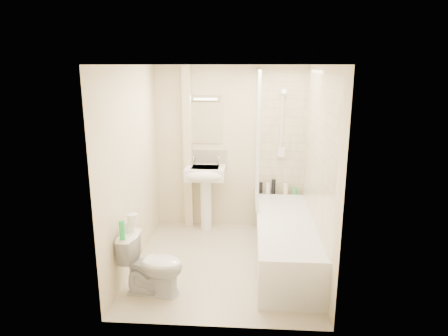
{
  "coord_description": "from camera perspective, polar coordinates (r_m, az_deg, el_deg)",
  "views": [
    {
      "loc": [
        0.3,
        -4.51,
        2.4
      ],
      "look_at": [
        -0.02,
        0.2,
        1.18
      ],
      "focal_mm": 32.0,
      "sensor_mm": 36.0,
      "label": 1
    }
  ],
  "objects": [
    {
      "name": "bottle_green",
      "position": [
        5.99,
        10.08,
        -3.22
      ],
      "size": [
        0.06,
        0.06,
        0.1
      ],
      "primitive_type": "cylinder",
      "color": "green",
      "rests_on": "bathtub"
    },
    {
      "name": "toilet_roll_upper",
      "position": [
        4.38,
        -12.89,
        -7.09
      ],
      "size": [
        0.11,
        0.11,
        0.1
      ],
      "primitive_type": "cylinder",
      "color": "white",
      "rests_on": "toilet_roll_lower"
    },
    {
      "name": "green_bottle",
      "position": [
        4.23,
        -14.36,
        -8.59
      ],
      "size": [
        0.06,
        0.06,
        0.2
      ],
      "primitive_type": "cylinder",
      "color": "#29C656",
      "rests_on": "toilet"
    },
    {
      "name": "ceiling",
      "position": [
        4.52,
        0.06,
        14.52
      ],
      "size": [
        2.2,
        2.5,
        0.02
      ],
      "primitive_type": "cube",
      "color": "white",
      "rests_on": "wall_back"
    },
    {
      "name": "strip_light",
      "position": [
        5.78,
        -2.61,
        10.03
      ],
      "size": [
        0.42,
        0.07,
        0.07
      ],
      "primitive_type": "cube",
      "color": "silver",
      "rests_on": "wall_back"
    },
    {
      "name": "bottle_black_a",
      "position": [
        5.94,
        5.28,
        -2.84
      ],
      "size": [
        0.06,
        0.06,
        0.17
      ],
      "primitive_type": "cylinder",
      "color": "black",
      "rests_on": "bathtub"
    },
    {
      "name": "toilet_roll_lower",
      "position": [
        4.43,
        -13.43,
        -8.23
      ],
      "size": [
        0.11,
        0.11,
        0.09
      ],
      "primitive_type": "cylinder",
      "color": "white",
      "rests_on": "toilet"
    },
    {
      "name": "bottle_black_b",
      "position": [
        5.94,
        7.08,
        -2.64
      ],
      "size": [
        0.06,
        0.06,
        0.22
      ],
      "primitive_type": "cylinder",
      "color": "black",
      "rests_on": "bathtub"
    },
    {
      "name": "bottle_white_b",
      "position": [
        5.97,
        8.93,
        -3.05
      ],
      "size": [
        0.05,
        0.05,
        0.13
      ],
      "primitive_type": "cylinder",
      "color": "silver",
      "rests_on": "bathtub"
    },
    {
      "name": "pipe_boxing",
      "position": [
        5.9,
        -5.19,
        2.72
      ],
      "size": [
        0.12,
        0.12,
        2.4
      ],
      "primitive_type": "cube",
      "color": "beige",
      "rests_on": "ground"
    },
    {
      "name": "shower_fixture",
      "position": [
        5.79,
        8.31,
        5.87
      ],
      "size": [
        0.1,
        0.16,
        0.99
      ],
      "color": "white",
      "rests_on": "wall_back"
    },
    {
      "name": "tile_right",
      "position": [
        4.76,
        13.32,
        2.3
      ],
      "size": [
        0.01,
        2.1,
        1.75
      ],
      "primitive_type": "cube",
      "color": "beige",
      "rests_on": "wall_right"
    },
    {
      "name": "wall_left",
      "position": [
        4.88,
        -12.96,
        -0.1
      ],
      "size": [
        0.02,
        2.5,
        2.4
      ],
      "primitive_type": "cube",
      "color": "beige",
      "rests_on": "ground"
    },
    {
      "name": "mirror",
      "position": [
        5.85,
        -2.54,
        6.43
      ],
      "size": [
        0.46,
        0.01,
        0.6
      ],
      "primitive_type": "cube",
      "color": "white",
      "rests_on": "wall_back"
    },
    {
      "name": "bottle_white_a",
      "position": [
        5.95,
        6.29,
        -2.9
      ],
      "size": [
        0.06,
        0.06,
        0.16
      ],
      "primitive_type": "cylinder",
      "color": "white",
      "rests_on": "bathtub"
    },
    {
      "name": "floor",
      "position": [
        5.12,
        0.05,
        -13.44
      ],
      "size": [
        2.5,
        2.5,
        0.0
      ],
      "primitive_type": "plane",
      "color": "beige",
      "rests_on": "ground"
    },
    {
      "name": "splashback",
      "position": [
        5.95,
        -2.48,
        1.18
      ],
      "size": [
        0.6,
        0.02,
        0.3
      ],
      "primitive_type": "cube",
      "color": "beige",
      "rests_on": "wall_back"
    },
    {
      "name": "wall_right",
      "position": [
        4.74,
        13.45,
        -0.56
      ],
      "size": [
        0.02,
        2.5,
        2.4
      ],
      "primitive_type": "cube",
      "color": "beige",
      "rests_on": "ground"
    },
    {
      "name": "toilet",
      "position": [
        4.45,
        -10.15,
        -13.38
      ],
      "size": [
        0.53,
        0.74,
        0.67
      ],
      "primitive_type": "imported",
      "rotation": [
        0.0,
        0.0,
        1.45
      ],
      "color": "white",
      "rests_on": "ground"
    },
    {
      "name": "shower_screen",
      "position": [
        5.4,
        4.88,
        4.32
      ],
      "size": [
        0.04,
        0.92,
        1.8
      ],
      "color": "white",
      "rests_on": "bathtub"
    },
    {
      "name": "bathtub",
      "position": [
        5.07,
        8.74,
        -10.27
      ],
      "size": [
        0.7,
        2.1,
        0.55
      ],
      "color": "white",
      "rests_on": "ground"
    },
    {
      "name": "wall_back",
      "position": [
        5.89,
        0.87,
        2.76
      ],
      "size": [
        2.2,
        0.02,
        2.4
      ],
      "primitive_type": "cube",
      "color": "beige",
      "rests_on": "ground"
    },
    {
      "name": "bottle_cream",
      "position": [
        5.96,
        8.75,
        -2.93
      ],
      "size": [
        0.06,
        0.06,
        0.16
      ],
      "primitive_type": "cylinder",
      "color": "#FAEAC1",
      "rests_on": "bathtub"
    },
    {
      "name": "pedestal_sink",
      "position": [
        5.8,
        -2.7,
        -1.79
      ],
      "size": [
        0.57,
        0.51,
        1.1
      ],
      "color": "white",
      "rests_on": "ground"
    },
    {
      "name": "tile_back",
      "position": [
        5.85,
        8.25,
        4.77
      ],
      "size": [
        0.7,
        0.01,
        1.75
      ],
      "primitive_type": "cube",
      "color": "beige",
      "rests_on": "wall_back"
    }
  ]
}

